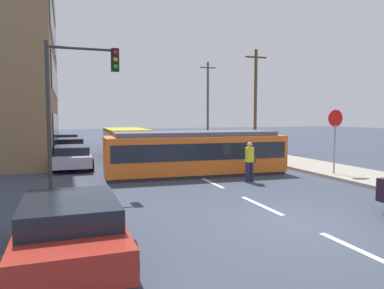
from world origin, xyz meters
TOP-DOWN VIEW (x-y plane):
  - ground_plane at (0.00, 10.00)m, footprint 120.00×120.00m
  - sidewalk_curb_right at (6.80, 6.00)m, footprint 3.20×36.00m
  - lane_stripe_0 at (0.00, -2.00)m, footprint 0.16×2.40m
  - lane_stripe_1 at (0.00, 2.00)m, footprint 0.16×2.40m
  - lane_stripe_2 at (0.00, 6.00)m, footprint 0.16×2.40m
  - lane_stripe_3 at (0.00, 14.19)m, footprint 0.16×2.40m
  - lane_stripe_4 at (0.00, 20.19)m, footprint 0.16×2.40m
  - streetcar_tram at (0.07, 8.19)m, footprint 8.34×2.91m
  - city_bus at (-1.78, 16.73)m, footprint 2.60×5.81m
  - pedestrian_crossing at (1.53, 5.59)m, footprint 0.51×0.36m
  - parked_sedan_near at (-5.56, -0.41)m, footprint 2.09×4.27m
  - parked_sedan_mid at (-5.32, 12.15)m, footprint 2.05×4.36m
  - parked_sedan_far at (-5.31, 18.84)m, footprint 2.10×4.42m
  - parked_sedan_furthest at (-5.50, 24.91)m, footprint 2.04×4.05m
  - stop_sign at (5.82, 5.60)m, footprint 0.76×0.07m
  - traffic_light_mast at (-5.20, 6.18)m, footprint 2.57×0.33m
  - utility_pole_mid at (8.71, 18.05)m, footprint 1.80×0.24m
  - utility_pole_far at (9.32, 29.80)m, footprint 1.80×0.24m

SIDE VIEW (x-z plane):
  - ground_plane at x=0.00m, z-range 0.00..0.00m
  - lane_stripe_0 at x=0.00m, z-range 0.00..0.01m
  - lane_stripe_1 at x=0.00m, z-range 0.00..0.01m
  - lane_stripe_2 at x=0.00m, z-range 0.00..0.01m
  - lane_stripe_3 at x=0.00m, z-range 0.00..0.01m
  - lane_stripe_4 at x=0.00m, z-range 0.00..0.01m
  - sidewalk_curb_right at x=6.80m, z-range 0.00..0.14m
  - parked_sedan_furthest at x=-5.50m, z-range 0.03..1.22m
  - parked_sedan_mid at x=-5.32m, z-range 0.03..1.22m
  - parked_sedan_near at x=-5.56m, z-range 0.03..1.22m
  - parked_sedan_far at x=-5.31m, z-range 0.03..1.22m
  - pedestrian_crossing at x=1.53m, z-range 0.11..1.78m
  - streetcar_tram at x=0.07m, z-range 0.03..2.05m
  - city_bus at x=-1.78m, z-range 0.14..2.01m
  - stop_sign at x=5.82m, z-range 0.75..3.63m
  - traffic_light_mast at x=-5.20m, z-range 1.04..6.39m
  - utility_pole_mid at x=8.71m, z-range 0.18..8.12m
  - utility_pole_far at x=9.32m, z-range 0.18..8.78m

